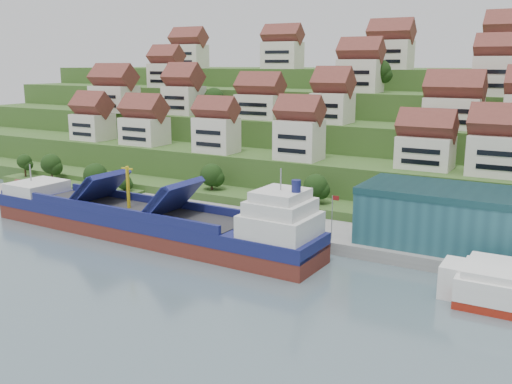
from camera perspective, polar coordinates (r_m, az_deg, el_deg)
The scene contains 9 objects.
ground at distance 103.24m, azimuth -3.99°, elevation -5.82°, with size 300.00×300.00×0.00m, color slate.
quay at distance 106.96m, azimuth 9.55°, elevation -4.69°, with size 180.00×14.00×2.20m, color gray.
pebble_beach at distance 149.87m, azimuth -20.04°, elevation -0.48°, with size 45.00×20.00×1.00m, color gray.
hillside at distance 193.79m, azimuth 13.40°, elevation 5.86°, with size 260.00×128.00×31.00m.
hillside_village at distance 150.70m, azimuth 10.12°, elevation 9.32°, with size 158.21×62.11×29.11m.
hillside_trees at distance 143.72m, azimuth 4.39°, elevation 6.87°, with size 144.31×62.80×31.06m.
flagpole at distance 101.52m, azimuth 7.67°, elevation -2.17°, with size 1.28×0.16×8.00m.
beach_huts at distance 150.28m, azimuth -20.94°, elevation 0.11°, with size 14.40×3.70×2.20m.
cargo_ship at distance 110.35m, azimuth -10.35°, elevation -3.08°, with size 73.31×13.28×16.14m.
Camera 1 is at (55.03, -80.92, 32.90)m, focal length 40.00 mm.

